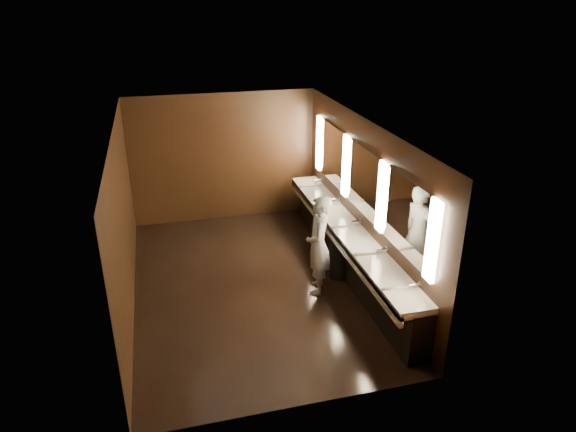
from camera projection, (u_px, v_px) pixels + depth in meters
name	position (u px, v px, depth m)	size (l,w,h in m)	color
floor	(252.00, 284.00, 9.02)	(6.00, 6.00, 0.00)	black
ceiling	(247.00, 127.00, 7.89)	(4.00, 6.00, 0.02)	#2D2D2B
wall_back	(224.00, 158.00, 11.11)	(4.00, 0.02, 2.80)	black
wall_front	(299.00, 312.00, 5.80)	(4.00, 0.02, 2.80)	black
wall_left	(123.00, 223.00, 7.99)	(0.02, 6.00, 2.80)	black
wall_right	(363.00, 199.00, 8.92)	(0.02, 6.00, 2.80)	black
sink_counter	(349.00, 247.00, 9.24)	(0.55, 5.40, 1.01)	black
mirror_band	(363.00, 180.00, 8.77)	(0.06, 5.03, 1.15)	#FFE5B5
person	(318.00, 245.00, 8.50)	(0.63, 0.41, 1.72)	#90ADD8
trash_bin	(339.00, 261.00, 9.15)	(0.39, 0.39, 0.60)	black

